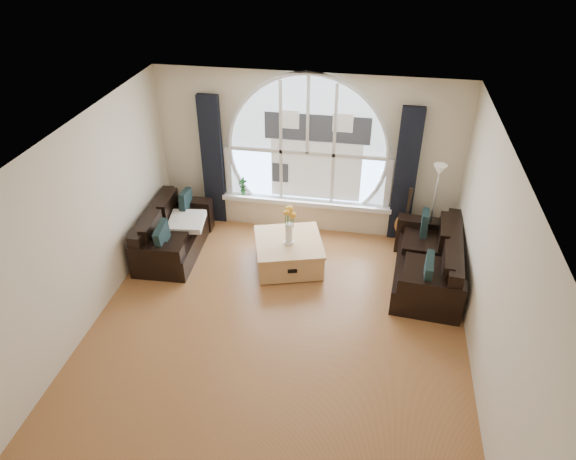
# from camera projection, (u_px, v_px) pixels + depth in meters

# --- Properties ---
(ground) EXTENTS (5.00, 5.50, 0.01)m
(ground) POSITION_uv_depth(u_px,v_px,m) (276.00, 331.00, 6.96)
(ground) COLOR brown
(ground) RESTS_ON ground
(ceiling) EXTENTS (5.00, 5.50, 0.01)m
(ceiling) POSITION_uv_depth(u_px,v_px,m) (273.00, 145.00, 5.49)
(ceiling) COLOR silver
(ceiling) RESTS_ON ground
(wall_back) EXTENTS (5.00, 0.01, 2.70)m
(wall_back) POSITION_uv_depth(u_px,v_px,m) (308.00, 154.00, 8.49)
(wall_back) COLOR beige
(wall_back) RESTS_ON ground
(wall_front) EXTENTS (5.00, 0.01, 2.70)m
(wall_front) POSITION_uv_depth(u_px,v_px,m) (205.00, 453.00, 3.95)
(wall_front) COLOR beige
(wall_front) RESTS_ON ground
(wall_left) EXTENTS (0.01, 5.50, 2.70)m
(wall_left) POSITION_uv_depth(u_px,v_px,m) (83.00, 230.00, 6.59)
(wall_left) COLOR beige
(wall_left) RESTS_ON ground
(wall_right) EXTENTS (0.01, 5.50, 2.70)m
(wall_right) POSITION_uv_depth(u_px,v_px,m) (491.00, 271.00, 5.86)
(wall_right) COLOR beige
(wall_right) RESTS_ON ground
(attic_slope) EXTENTS (0.92, 5.50, 0.72)m
(attic_slope) POSITION_uv_depth(u_px,v_px,m) (482.00, 192.00, 5.36)
(attic_slope) COLOR silver
(attic_slope) RESTS_ON ground
(arched_window) EXTENTS (2.60, 0.06, 2.15)m
(arched_window) POSITION_uv_depth(u_px,v_px,m) (308.00, 139.00, 8.32)
(arched_window) COLOR silver
(arched_window) RESTS_ON wall_back
(window_sill) EXTENTS (2.90, 0.22, 0.08)m
(window_sill) POSITION_uv_depth(u_px,v_px,m) (306.00, 202.00, 8.87)
(window_sill) COLOR white
(window_sill) RESTS_ON wall_back
(window_frame) EXTENTS (2.76, 0.08, 2.15)m
(window_frame) POSITION_uv_depth(u_px,v_px,m) (307.00, 140.00, 8.29)
(window_frame) COLOR white
(window_frame) RESTS_ON wall_back
(neighbor_house) EXTENTS (1.70, 0.02, 1.50)m
(neighbor_house) POSITION_uv_depth(u_px,v_px,m) (317.00, 148.00, 8.35)
(neighbor_house) COLOR silver
(neighbor_house) RESTS_ON wall_back
(curtain_left) EXTENTS (0.35, 0.12, 2.30)m
(curtain_left) POSITION_uv_depth(u_px,v_px,m) (213.00, 161.00, 8.74)
(curtain_left) COLOR black
(curtain_left) RESTS_ON ground
(curtain_right) EXTENTS (0.35, 0.12, 2.30)m
(curtain_right) POSITION_uv_depth(u_px,v_px,m) (405.00, 176.00, 8.27)
(curtain_right) COLOR black
(curtain_right) RESTS_ON ground
(sofa_left) EXTENTS (0.90, 1.69, 0.74)m
(sofa_left) POSITION_uv_depth(u_px,v_px,m) (173.00, 230.00, 8.33)
(sofa_left) COLOR black
(sofa_left) RESTS_ON ground
(sofa_right) EXTENTS (1.04, 1.86, 0.80)m
(sofa_right) POSITION_uv_depth(u_px,v_px,m) (427.00, 260.00, 7.64)
(sofa_right) COLOR black
(sofa_right) RESTS_ON ground
(coffee_chest) EXTENTS (1.26, 1.26, 0.50)m
(coffee_chest) POSITION_uv_depth(u_px,v_px,m) (289.00, 252.00, 8.08)
(coffee_chest) COLOR tan
(coffee_chest) RESTS_ON ground
(throw_blanket) EXTENTS (0.61, 0.61, 0.10)m
(throw_blanket) POSITION_uv_depth(u_px,v_px,m) (187.00, 221.00, 8.35)
(throw_blanket) COLOR silver
(throw_blanket) RESTS_ON sofa_left
(vase_flowers) EXTENTS (0.24, 0.24, 0.70)m
(vase_flowers) POSITION_uv_depth(u_px,v_px,m) (289.00, 221.00, 7.70)
(vase_flowers) COLOR white
(vase_flowers) RESTS_ON coffee_chest
(floor_lamp) EXTENTS (0.24, 0.24, 1.60)m
(floor_lamp) POSITION_uv_depth(u_px,v_px,m) (433.00, 212.00, 8.03)
(floor_lamp) COLOR #B2B2B2
(floor_lamp) RESTS_ON ground
(guitar) EXTENTS (0.39, 0.29, 1.06)m
(guitar) POSITION_uv_depth(u_px,v_px,m) (407.00, 214.00, 8.50)
(guitar) COLOR brown
(guitar) RESTS_ON ground
(potted_plant) EXTENTS (0.17, 0.12, 0.31)m
(potted_plant) POSITION_uv_depth(u_px,v_px,m) (243.00, 186.00, 8.92)
(potted_plant) COLOR #1E6023
(potted_plant) RESTS_ON window_sill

